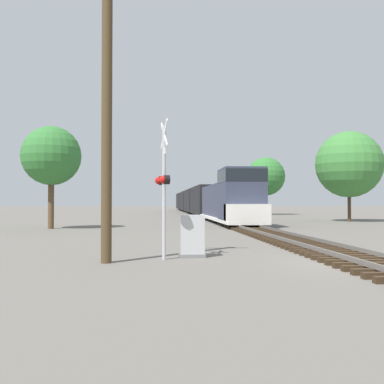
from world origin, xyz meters
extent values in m
plane|color=#666059|center=(0.00, 0.00, 0.00)|extent=(400.00, 400.00, 0.00)
cube|color=#382819|center=(0.00, -0.90, 0.08)|extent=(2.60, 0.22, 0.16)
cube|color=#382819|center=(0.00, -0.30, 0.08)|extent=(2.60, 0.22, 0.16)
cube|color=#382819|center=(0.00, 0.30, 0.08)|extent=(2.60, 0.22, 0.16)
cube|color=#382819|center=(0.00, 0.90, 0.08)|extent=(2.60, 0.22, 0.16)
cube|color=#382819|center=(0.00, 1.50, 0.08)|extent=(2.60, 0.22, 0.16)
cube|color=#382819|center=(0.00, 2.10, 0.08)|extent=(2.60, 0.22, 0.16)
cube|color=#382819|center=(0.00, 2.70, 0.08)|extent=(2.60, 0.22, 0.16)
cube|color=#382819|center=(0.00, 3.30, 0.08)|extent=(2.60, 0.22, 0.16)
cube|color=#382819|center=(0.00, 3.90, 0.08)|extent=(2.60, 0.22, 0.16)
cube|color=#382819|center=(0.00, 4.50, 0.08)|extent=(2.60, 0.22, 0.16)
cube|color=#382819|center=(0.00, 5.10, 0.08)|extent=(2.60, 0.22, 0.16)
cube|color=#382819|center=(0.00, 5.70, 0.08)|extent=(2.60, 0.22, 0.16)
cube|color=#382819|center=(0.00, 6.30, 0.08)|extent=(2.60, 0.22, 0.16)
cube|color=#382819|center=(0.00, 6.90, 0.08)|extent=(2.60, 0.22, 0.16)
cube|color=#382819|center=(0.00, 7.50, 0.08)|extent=(2.60, 0.22, 0.16)
cube|color=#382819|center=(0.00, 8.10, 0.08)|extent=(2.60, 0.22, 0.16)
cube|color=#382819|center=(0.00, 8.70, 0.08)|extent=(2.60, 0.22, 0.16)
cube|color=#382819|center=(0.00, 9.30, 0.08)|extent=(2.60, 0.22, 0.16)
cube|color=#382819|center=(0.00, 9.90, 0.08)|extent=(2.60, 0.22, 0.16)
cube|color=#382819|center=(0.00, 10.50, 0.08)|extent=(2.60, 0.22, 0.16)
cube|color=#382819|center=(0.00, 11.10, 0.08)|extent=(2.60, 0.22, 0.16)
cube|color=#382819|center=(0.00, 11.70, 0.08)|extent=(2.60, 0.22, 0.16)
cube|color=#382819|center=(0.00, 12.30, 0.08)|extent=(2.60, 0.22, 0.16)
cube|color=#382819|center=(0.00, 12.90, 0.08)|extent=(2.60, 0.22, 0.16)
cube|color=#382819|center=(0.00, 13.50, 0.08)|extent=(2.60, 0.22, 0.16)
cube|color=#382819|center=(0.00, 14.10, 0.08)|extent=(2.60, 0.22, 0.16)
cube|color=#382819|center=(0.00, 14.70, 0.08)|extent=(2.60, 0.22, 0.16)
cube|color=#382819|center=(0.00, 15.30, 0.08)|extent=(2.60, 0.22, 0.16)
cube|color=#382819|center=(0.00, 15.90, 0.08)|extent=(2.60, 0.22, 0.16)
cube|color=#382819|center=(0.00, 16.50, 0.08)|extent=(2.60, 0.22, 0.16)
cube|color=#382819|center=(0.00, 17.10, 0.08)|extent=(2.60, 0.22, 0.16)
cube|color=#382819|center=(0.00, 17.70, 0.08)|extent=(2.60, 0.22, 0.16)
cube|color=#382819|center=(0.00, 18.30, 0.08)|extent=(2.60, 0.22, 0.16)
cube|color=#382819|center=(0.00, 18.90, 0.08)|extent=(2.60, 0.22, 0.16)
cube|color=#382819|center=(0.00, 19.50, 0.08)|extent=(2.60, 0.22, 0.16)
cube|color=slate|center=(-0.72, 0.00, 0.23)|extent=(0.07, 160.00, 0.15)
cube|color=#33384C|center=(0.00, 29.38, 1.90)|extent=(2.54, 13.65, 3.19)
cube|color=#33384C|center=(0.00, 19.83, 2.35)|extent=(2.99, 4.29, 4.09)
cube|color=black|center=(0.00, 19.83, 3.80)|extent=(3.02, 4.33, 0.90)
cube|color=white|center=(0.00, 17.68, 1.02)|extent=(2.99, 1.95, 1.43)
cube|color=white|center=(0.00, 26.46, 0.43)|extent=(3.05, 19.10, 0.24)
cube|color=black|center=(0.00, 20.12, 0.50)|extent=(1.58, 2.20, 1.00)
cube|color=black|center=(0.00, 32.79, 0.50)|extent=(1.58, 2.20, 1.00)
cube|color=black|center=(0.00, 44.79, 2.11)|extent=(2.84, 14.44, 3.60)
cube|color=black|center=(0.00, 40.10, 0.45)|extent=(1.58, 2.20, 0.90)
cube|color=black|center=(0.00, 49.49, 0.45)|extent=(1.58, 2.20, 0.90)
cube|color=black|center=(0.00, 60.60, 2.11)|extent=(2.84, 14.44, 3.60)
cube|color=black|center=(0.00, 55.91, 0.45)|extent=(1.58, 2.20, 0.90)
cube|color=black|center=(0.00, 65.30, 0.45)|extent=(1.58, 2.20, 0.90)
cube|color=black|center=(0.00, 76.42, 2.11)|extent=(2.84, 14.44, 3.60)
cube|color=black|center=(0.00, 71.72, 0.45)|extent=(1.58, 2.20, 0.90)
cube|color=black|center=(0.00, 81.11, 0.45)|extent=(1.58, 2.20, 0.90)
cube|color=black|center=(0.00, 92.23, 2.11)|extent=(2.84, 14.44, 3.60)
cube|color=black|center=(0.00, 87.53, 0.45)|extent=(1.58, 2.20, 0.90)
cube|color=black|center=(0.00, 96.92, 0.45)|extent=(1.58, 2.20, 0.90)
cylinder|color=#B7B7BC|center=(-6.07, 1.40, 2.20)|extent=(0.12, 0.12, 4.41)
cube|color=white|center=(-6.07, 1.40, 4.11)|extent=(0.22, 0.91, 0.93)
cube|color=white|center=(-6.07, 1.40, 4.11)|extent=(0.22, 0.91, 0.93)
cube|color=black|center=(-6.07, 1.40, 2.60)|extent=(0.24, 0.85, 0.06)
cylinder|color=black|center=(-6.14, 1.74, 2.60)|extent=(0.24, 0.33, 0.30)
sphere|color=red|center=(-6.24, 1.72, 2.60)|extent=(0.26, 0.26, 0.26)
cylinder|color=black|center=(-6.00, 1.06, 2.60)|extent=(0.24, 0.33, 0.30)
sphere|color=red|center=(-6.10, 1.04, 2.60)|extent=(0.26, 0.26, 0.26)
cube|color=white|center=(-6.07, 1.40, 3.56)|extent=(0.10, 0.32, 0.20)
cube|color=slate|center=(-5.10, 1.95, 0.06)|extent=(0.90, 0.54, 0.12)
cube|color=#BCBCBF|center=(-5.10, 1.95, 0.78)|extent=(0.81, 0.49, 1.32)
cylinder|color=#4C3A23|center=(-7.86, 0.71, 4.52)|extent=(0.33, 0.33, 9.04)
cylinder|color=brown|center=(-13.72, 18.90, 1.95)|extent=(0.41, 0.41, 3.90)
sphere|color=#337533|center=(-13.72, 18.90, 5.15)|extent=(4.16, 4.16, 4.16)
cylinder|color=#473521|center=(12.29, 28.74, 1.80)|extent=(0.32, 0.32, 3.61)
sphere|color=#3D7F38|center=(12.29, 28.74, 5.53)|extent=(6.42, 6.42, 6.42)
cylinder|color=brown|center=(9.88, 52.22, 1.99)|extent=(0.54, 0.54, 3.98)
sphere|color=#337533|center=(9.88, 52.22, 5.69)|extent=(5.70, 5.70, 5.70)
camera|label=1|loc=(-6.32, -13.33, 1.88)|focal=42.00mm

